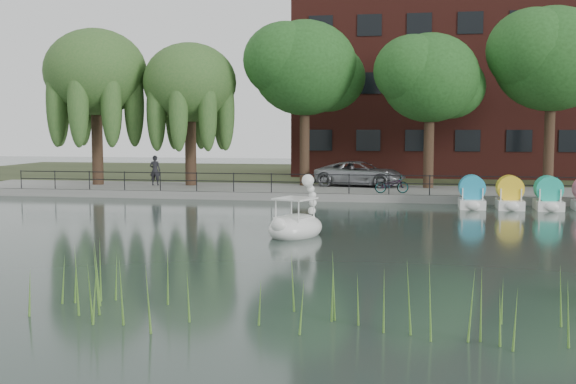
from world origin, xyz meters
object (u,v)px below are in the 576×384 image
(minivan, at_px, (360,172))
(swan_boat, at_px, (296,223))
(bicycle, at_px, (392,183))
(pedestrian, at_px, (155,168))

(minivan, relative_size, swan_boat, 2.02)
(bicycle, relative_size, pedestrian, 0.87)
(bicycle, height_order, pedestrian, pedestrian)
(pedestrian, height_order, swan_boat, pedestrian)
(minivan, bearing_deg, swan_boat, -172.36)
(bicycle, xyz_separation_m, pedestrian, (-13.60, 2.57, 0.49))
(minivan, xyz_separation_m, pedestrian, (-11.71, -1.36, 0.18))
(minivan, distance_m, bicycle, 4.38)
(bicycle, bearing_deg, pedestrian, 68.59)
(minivan, distance_m, swan_boat, 16.40)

